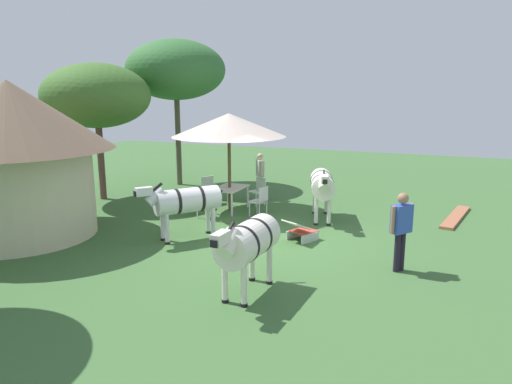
{
  "coord_description": "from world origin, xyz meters",
  "views": [
    {
      "loc": [
        -10.7,
        -3.87,
        3.71
      ],
      "look_at": [
        0.77,
        0.79,
        1.0
      ],
      "focal_mm": 33.02,
      "sensor_mm": 36.0,
      "label": 1
    }
  ],
  "objects_px": {
    "thatched_hut": "(13,149)",
    "zebra_by_umbrella": "(322,185)",
    "striped_lounge_chair": "(301,231)",
    "acacia_tree_behind_hut": "(96,96)",
    "patio_chair_near_lawn": "(209,188)",
    "patio_dining_table": "(230,190)",
    "guest_beside_umbrella": "(260,172)",
    "zebra_nearest_camera": "(247,242)",
    "shade_umbrella": "(229,125)",
    "patio_chair_west_end": "(259,189)",
    "patio_chair_east_end": "(260,199)",
    "zebra_toward_hut": "(185,201)",
    "acacia_tree_right_background": "(176,70)",
    "standing_watcher": "(401,225)",
    "patio_chair_near_hut": "(204,201)"
  },
  "relations": [
    {
      "from": "zebra_by_umbrella",
      "to": "acacia_tree_right_background",
      "type": "height_order",
      "value": "acacia_tree_right_background"
    },
    {
      "from": "acacia_tree_behind_hut",
      "to": "acacia_tree_right_background",
      "type": "relative_size",
      "value": 0.82
    },
    {
      "from": "patio_dining_table",
      "to": "patio_chair_near_lawn",
      "type": "height_order",
      "value": "patio_chair_near_lawn"
    },
    {
      "from": "guest_beside_umbrella",
      "to": "standing_watcher",
      "type": "xyz_separation_m",
      "value": [
        -5.11,
        -5.13,
        0.06
      ]
    },
    {
      "from": "thatched_hut",
      "to": "zebra_toward_hut",
      "type": "bearing_deg",
      "value": -71.47
    },
    {
      "from": "patio_chair_east_end",
      "to": "zebra_toward_hut",
      "type": "relative_size",
      "value": 0.47
    },
    {
      "from": "shade_umbrella",
      "to": "patio_chair_near_lawn",
      "type": "distance_m",
      "value": 2.43
    },
    {
      "from": "patio_dining_table",
      "to": "zebra_toward_hut",
      "type": "xyz_separation_m",
      "value": [
        -3.0,
        -0.19,
        0.33
      ]
    },
    {
      "from": "patio_chair_east_end",
      "to": "guest_beside_umbrella",
      "type": "height_order",
      "value": "guest_beside_umbrella"
    },
    {
      "from": "thatched_hut",
      "to": "patio_dining_table",
      "type": "relative_size",
      "value": 3.82
    },
    {
      "from": "thatched_hut",
      "to": "zebra_by_umbrella",
      "type": "xyz_separation_m",
      "value": [
        4.41,
        -6.79,
        -1.22
      ]
    },
    {
      "from": "patio_chair_east_end",
      "to": "zebra_by_umbrella",
      "type": "relative_size",
      "value": 0.4
    },
    {
      "from": "patio_dining_table",
      "to": "acacia_tree_right_background",
      "type": "relative_size",
      "value": 0.23
    },
    {
      "from": "patio_chair_east_end",
      "to": "acacia_tree_behind_hut",
      "type": "bearing_deg",
      "value": 102.98
    },
    {
      "from": "striped_lounge_chair",
      "to": "zebra_by_umbrella",
      "type": "xyz_separation_m",
      "value": [
        2.08,
        0.01,
        0.79
      ]
    },
    {
      "from": "thatched_hut",
      "to": "standing_watcher",
      "type": "xyz_separation_m",
      "value": [
        1.15,
        -9.28,
        -1.25
      ]
    },
    {
      "from": "patio_chair_west_end",
      "to": "acacia_tree_right_background",
      "type": "relative_size",
      "value": 0.16
    },
    {
      "from": "patio_dining_table",
      "to": "guest_beside_umbrella",
      "type": "relative_size",
      "value": 0.82
    },
    {
      "from": "patio_chair_near_lawn",
      "to": "striped_lounge_chair",
      "type": "distance_m",
      "value": 4.74
    },
    {
      "from": "patio_dining_table",
      "to": "zebra_nearest_camera",
      "type": "relative_size",
      "value": 0.61
    },
    {
      "from": "patio_chair_west_end",
      "to": "zebra_nearest_camera",
      "type": "bearing_deg",
      "value": 137.98
    },
    {
      "from": "shade_umbrella",
      "to": "acacia_tree_behind_hut",
      "type": "distance_m",
      "value": 4.83
    },
    {
      "from": "thatched_hut",
      "to": "guest_beside_umbrella",
      "type": "height_order",
      "value": "thatched_hut"
    },
    {
      "from": "thatched_hut",
      "to": "zebra_nearest_camera",
      "type": "bearing_deg",
      "value": -98.98
    },
    {
      "from": "zebra_by_umbrella",
      "to": "acacia_tree_behind_hut",
      "type": "distance_m",
      "value": 8.05
    },
    {
      "from": "zebra_nearest_camera",
      "to": "patio_dining_table",
      "type": "bearing_deg",
      "value": -58.48
    },
    {
      "from": "thatched_hut",
      "to": "striped_lounge_chair",
      "type": "height_order",
      "value": "thatched_hut"
    },
    {
      "from": "guest_beside_umbrella",
      "to": "zebra_nearest_camera",
      "type": "height_order",
      "value": "guest_beside_umbrella"
    },
    {
      "from": "patio_dining_table",
      "to": "zebra_nearest_camera",
      "type": "bearing_deg",
      "value": -151.85
    },
    {
      "from": "shade_umbrella",
      "to": "zebra_by_umbrella",
      "type": "bearing_deg",
      "value": -89.09
    },
    {
      "from": "patio_dining_table",
      "to": "guest_beside_umbrella",
      "type": "bearing_deg",
      "value": -7.9
    },
    {
      "from": "patio_chair_near_lawn",
      "to": "zebra_nearest_camera",
      "type": "distance_m",
      "value": 7.2
    },
    {
      "from": "thatched_hut",
      "to": "acacia_tree_right_background",
      "type": "height_order",
      "value": "acacia_tree_right_background"
    },
    {
      "from": "patio_chair_near_hut",
      "to": "zebra_nearest_camera",
      "type": "height_order",
      "value": "zebra_nearest_camera"
    },
    {
      "from": "zebra_by_umbrella",
      "to": "shade_umbrella",
      "type": "bearing_deg",
      "value": -16.09
    },
    {
      "from": "shade_umbrella",
      "to": "standing_watcher",
      "type": "distance_m",
      "value": 6.49
    },
    {
      "from": "patio_chair_near_hut",
      "to": "guest_beside_umbrella",
      "type": "height_order",
      "value": "guest_beside_umbrella"
    },
    {
      "from": "zebra_by_umbrella",
      "to": "patio_chair_east_end",
      "type": "bearing_deg",
      "value": -6.43
    },
    {
      "from": "guest_beside_umbrella",
      "to": "acacia_tree_behind_hut",
      "type": "relative_size",
      "value": 0.35
    },
    {
      "from": "zebra_by_umbrella",
      "to": "acacia_tree_right_background",
      "type": "relative_size",
      "value": 0.41
    },
    {
      "from": "shade_umbrella",
      "to": "patio_dining_table",
      "type": "xyz_separation_m",
      "value": [
        0.0,
        -0.0,
        -2.0
      ]
    },
    {
      "from": "patio_chair_west_end",
      "to": "acacia_tree_behind_hut",
      "type": "distance_m",
      "value": 6.2
    },
    {
      "from": "zebra_toward_hut",
      "to": "standing_watcher",
      "type": "bearing_deg",
      "value": -143.81
    },
    {
      "from": "patio_chair_east_end",
      "to": "zebra_nearest_camera",
      "type": "bearing_deg",
      "value": -147.02
    },
    {
      "from": "thatched_hut",
      "to": "patio_chair_near_lawn",
      "type": "bearing_deg",
      "value": -30.03
    },
    {
      "from": "patio_chair_east_end",
      "to": "striped_lounge_chair",
      "type": "relative_size",
      "value": 0.93
    },
    {
      "from": "patio_chair_east_end",
      "to": "zebra_toward_hut",
      "type": "xyz_separation_m",
      "value": [
        -2.71,
        0.94,
        0.46
      ]
    },
    {
      "from": "guest_beside_umbrella",
      "to": "standing_watcher",
      "type": "bearing_deg",
      "value": 8.92
    },
    {
      "from": "striped_lounge_chair",
      "to": "acacia_tree_behind_hut",
      "type": "bearing_deg",
      "value": -167.25
    },
    {
      "from": "thatched_hut",
      "to": "patio_chair_west_end",
      "type": "height_order",
      "value": "thatched_hut"
    }
  ]
}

